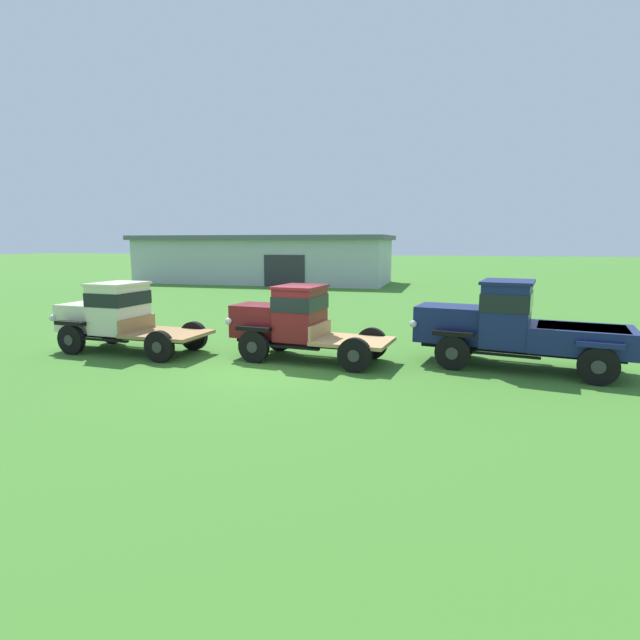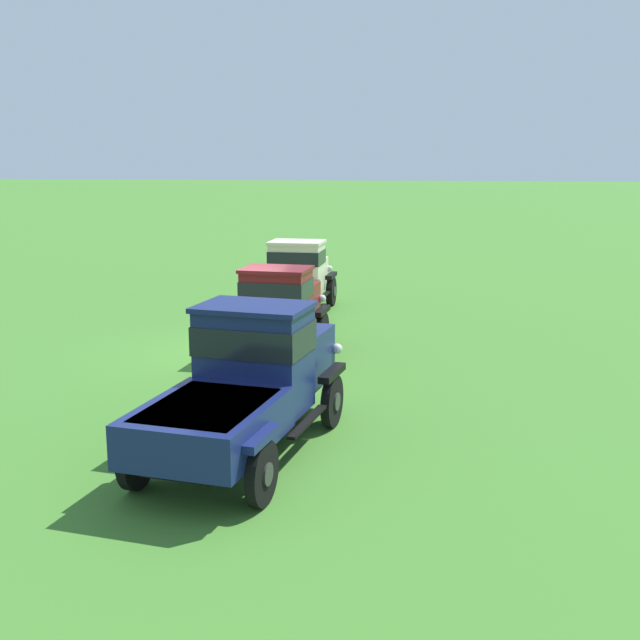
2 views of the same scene
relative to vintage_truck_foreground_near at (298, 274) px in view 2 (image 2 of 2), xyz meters
The scene contains 4 objects.
ground_plane 5.55m from the vintage_truck_foreground_near, ahead, with size 240.00×240.00×0.00m, color #3D7528.
vintage_truck_foreground_near is the anchor object (origin of this frame).
vintage_truck_second_in_line 5.62m from the vintage_truck_foreground_near, ahead, with size 4.81×2.25×2.13m.
vintage_truck_midrow_center 11.58m from the vintage_truck_foreground_near, ahead, with size 5.64×2.86×2.33m.
Camera 2 is at (18.25, 4.31, 4.70)m, focal length 45.00 mm.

